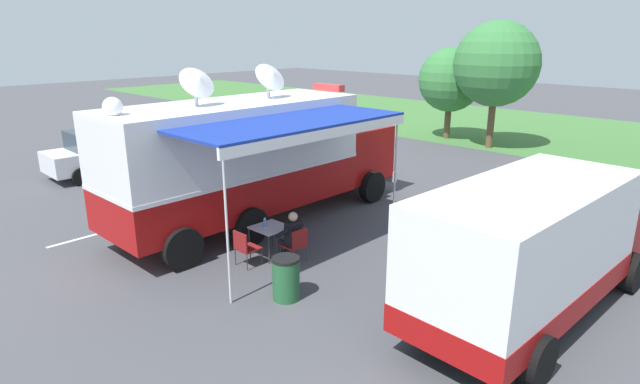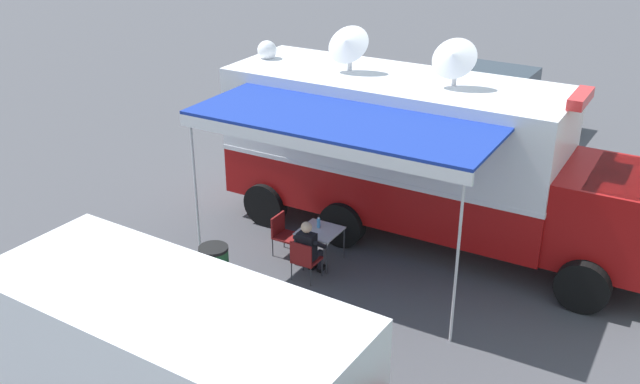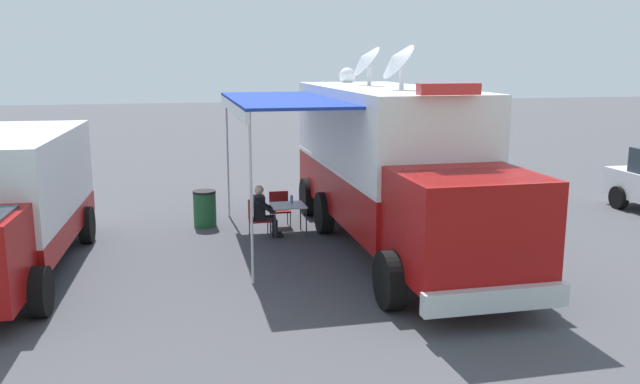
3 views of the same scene
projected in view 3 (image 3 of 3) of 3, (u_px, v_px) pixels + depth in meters
ground_plane at (380, 236)px, 15.56m from camera, size 100.00×100.00×0.00m
lot_stripe at (440, 213)px, 17.88m from camera, size 0.14×4.80×0.01m
command_truck at (391, 160)px, 14.45m from camera, size 4.87×9.50×4.53m
folding_table at (288, 207)px, 15.56m from camera, size 0.80×0.80×0.73m
water_bottle at (292, 200)px, 15.63m from camera, size 0.07×0.07×0.22m
folding_chair_at_table at (255, 216)px, 15.31m from camera, size 0.48×0.48×0.87m
folding_chair_beside_table at (280, 206)px, 16.39m from camera, size 0.48×0.48×0.87m
seated_responder at (263, 210)px, 15.33m from camera, size 0.66×0.55×1.25m
trash_bin at (205, 208)px, 16.38m from camera, size 0.57×0.57×0.91m
support_truck at (9, 204)px, 12.64m from camera, size 2.59×6.89×2.70m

